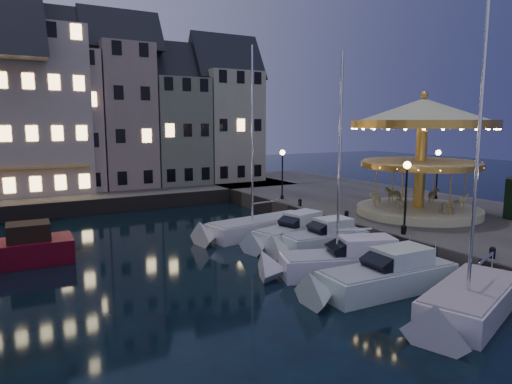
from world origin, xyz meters
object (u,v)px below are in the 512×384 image
streetlamp_d (438,167)px  bollard_d (300,202)px  motorboat_c (343,262)px  streetlamp_c (282,167)px  carousel (422,134)px  motorboat_a (467,305)px  motorboat_b (381,279)px  motorboat_d (319,241)px  red_fishing_boat (3,253)px  streetlamp_b (406,186)px  bollard_b (403,229)px  bollard_c (347,214)px  motorboat_f (255,228)px  motorboat_e (291,234)px  bollard_a (492,252)px

streetlamp_d → bollard_d: 12.51m
motorboat_c → streetlamp_d: bearing=26.2°
streetlamp_c → carousel: bearing=-65.3°
motorboat_a → streetlamp_d: bearing=42.5°
motorboat_b → motorboat_d: same height
red_fishing_boat → carousel: carousel is taller
streetlamp_b → bollard_b: streetlamp_b is taller
bollard_c → motorboat_b: 10.23m
red_fishing_boat → motorboat_c: bearing=-34.2°
streetlamp_d → motorboat_f: 17.46m
motorboat_c → motorboat_e: motorboat_c is taller
motorboat_d → bollard_c: bearing=26.8°
motorboat_e → motorboat_f: 3.19m
bollard_d → motorboat_b: bearing=-110.6°
streetlamp_d → motorboat_c: 19.50m
bollard_a → motorboat_b: bearing=161.2°
motorboat_e → motorboat_c: bearing=-100.0°
bollard_a → red_fishing_boat: 25.13m
bollard_d → carousel: carousel is taller
bollard_c → streetlamp_b: bearing=-82.4°
motorboat_c → red_fishing_boat: (-15.03, 10.20, 0.02)m
motorboat_b → motorboat_f: size_ratio=0.65×
bollard_b → motorboat_f: 9.94m
streetlamp_d → bollard_a: (-11.90, -13.00, -2.41)m
streetlamp_d → motorboat_f: bearing=177.0°
motorboat_d → bollard_d: bearing=63.3°
motorboat_d → streetlamp_c: bearing=68.4°
streetlamp_b → bollard_d: streetlamp_b is taller
motorboat_a → motorboat_f: bearing=93.1°
bollard_a → bollard_d: (0.00, 16.00, 0.00)m
motorboat_b → red_fishing_boat: 19.81m
red_fishing_boat → streetlamp_d: bearing=-3.0°
bollard_d → motorboat_a: bearing=-103.6°
motorboat_a → red_fishing_boat: bearing=133.9°
bollard_d → motorboat_c: motorboat_c is taller
motorboat_d → red_fishing_boat: red_fishing_boat is taller
bollard_b → bollard_d: size_ratio=1.00×
streetlamp_d → motorboat_d: bearing=-164.3°
bollard_a → motorboat_b: 5.70m
motorboat_b → motorboat_e: 9.13m
streetlamp_d → motorboat_b: streetlamp_d is taller
bollard_c → motorboat_a: bearing=-109.3°
motorboat_d → streetlamp_d: bearing=15.7°
motorboat_c → bollard_d: bearing=65.1°
bollard_a → motorboat_b: (-5.32, 1.81, -0.96)m
streetlamp_c → bollard_b: size_ratio=7.32×
bollard_a → motorboat_f: (-5.19, 13.90, -1.07)m
motorboat_b → motorboat_f: 12.09m
bollard_a → motorboat_b: size_ratio=0.07×
streetlamp_d → motorboat_a: bearing=-137.5°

